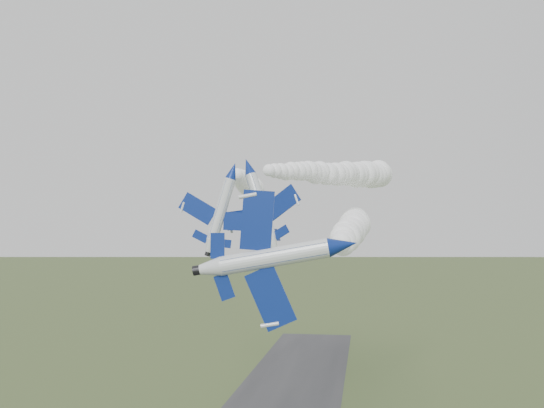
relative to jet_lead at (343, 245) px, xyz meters
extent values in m
cylinder|color=silver|center=(-0.05, 0.10, -0.01)|extent=(2.26, 8.57, 1.75)
cone|color=navy|center=(0.27, -5.24, -0.01)|extent=(1.88, 2.32, 1.75)
cone|color=silver|center=(-0.37, 5.24, -0.01)|extent=(1.86, 1.92, 1.75)
cylinder|color=black|center=(-0.43, 6.25, -0.01)|extent=(0.92, 0.66, 0.89)
ellipsoid|color=black|center=(0.64, -2.04, 0.09)|extent=(1.34, 2.97, 1.17)
cube|color=navy|center=(-0.77, 0.87, 2.95)|extent=(1.08, 2.47, 4.60)
cube|color=navy|center=(0.27, 0.93, -3.02)|extent=(1.08, 2.47, 4.60)
cube|color=navy|center=(-0.59, 4.32, 1.58)|extent=(0.51, 1.13, 2.01)
cube|color=navy|center=(-0.04, 4.35, -1.60)|extent=(0.51, 1.13, 2.01)
cube|color=navy|center=(0.99, 4.17, 0.22)|extent=(2.30, 1.75, 0.50)
cylinder|color=silver|center=(-16.00, 33.15, 9.49)|extent=(2.78, 8.75, 1.91)
cone|color=navy|center=(-15.44, 27.75, 9.49)|extent=(2.13, 2.44, 1.91)
cone|color=silver|center=(-16.53, 38.34, 9.49)|extent=(2.09, 2.03, 1.91)
cylinder|color=black|center=(-16.64, 39.36, 9.49)|extent=(1.03, 0.71, 0.97)
ellipsoid|color=black|center=(-15.61, 30.96, 10.04)|extent=(1.57, 3.06, 1.27)
cube|color=navy|center=(-19.05, 33.65, 10.22)|extent=(4.78, 2.91, 1.49)
cube|color=navy|center=(-13.20, 34.26, 8.46)|extent=(4.78, 2.91, 1.49)
cube|color=navy|center=(-18.00, 37.26, 9.95)|extent=(2.10, 1.32, 0.69)
cube|color=navy|center=(-14.88, 37.58, 9.02)|extent=(2.10, 1.32, 0.69)
cube|color=navy|center=(-16.03, 37.22, 10.76)|extent=(0.93, 1.71, 2.19)
cylinder|color=silver|center=(-14.09, 34.30, 10.17)|extent=(4.75, 9.17, 2.05)
cone|color=navy|center=(-15.86, 28.92, 10.17)|extent=(2.68, 2.87, 2.05)
cone|color=silver|center=(-12.38, 39.48, 10.17)|extent=(2.55, 2.47, 2.05)
cylinder|color=black|center=(-12.05, 40.49, 10.17)|extent=(1.19, 0.93, 1.04)
ellipsoid|color=black|center=(-15.00, 32.17, 10.74)|extent=(2.26, 3.35, 1.37)
cube|color=navy|center=(-16.64, 36.04, 8.94)|extent=(5.25, 3.90, 1.80)
cube|color=navy|center=(-10.90, 34.15, 11.10)|extent=(5.25, 3.90, 1.80)
cube|color=navy|center=(-14.21, 39.07, 9.60)|extent=(2.31, 1.76, 0.82)
cube|color=navy|center=(-11.16, 38.06, 10.75)|extent=(2.31, 1.76, 0.82)
cube|color=navy|center=(-13.21, 38.47, 11.48)|extent=(1.40, 1.91, 2.26)
camera|label=1|loc=(1.66, -46.66, 0.72)|focal=40.00mm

